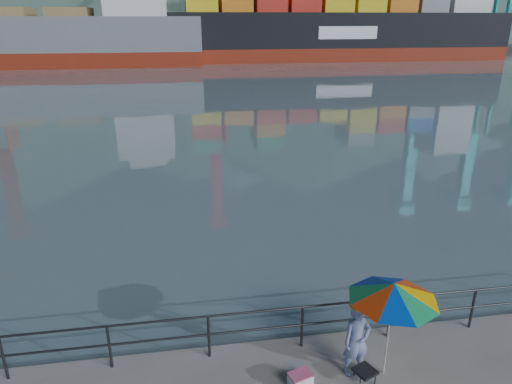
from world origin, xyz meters
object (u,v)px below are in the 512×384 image
Objects in this scene: fisherman at (357,340)px; beach_umbrella at (393,292)px; container_ship at (348,24)px; cooler_bag at (300,380)px; bulk_carrier at (37,37)px.

fisherman is 1.29m from beach_umbrella.
beach_umbrella is 0.04× the size of container_ship.
cooler_bag is (-1.74, -0.04, -1.80)m from beach_umbrella.
container_ship is at bearing 4.82° from bulk_carrier.
fisherman is 73.64m from bulk_carrier.
container_ship is at bearing 70.83° from beach_umbrella.
bulk_carrier reaches higher than fisherman.
cooler_bag is at bearing -110.35° from container_ship.
beach_umbrella is 0.04× the size of bulk_carrier.
beach_umbrella is (0.58, -0.14, 1.15)m from fisherman.
cooler_bag is at bearing -178.61° from beach_umbrella.
container_ship reaches higher than beach_umbrella.
container_ship is (26.28, 73.81, 5.06)m from fisherman.
fisherman is at bearing -109.60° from container_ship.
fisherman is 3.59× the size of cooler_bag.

